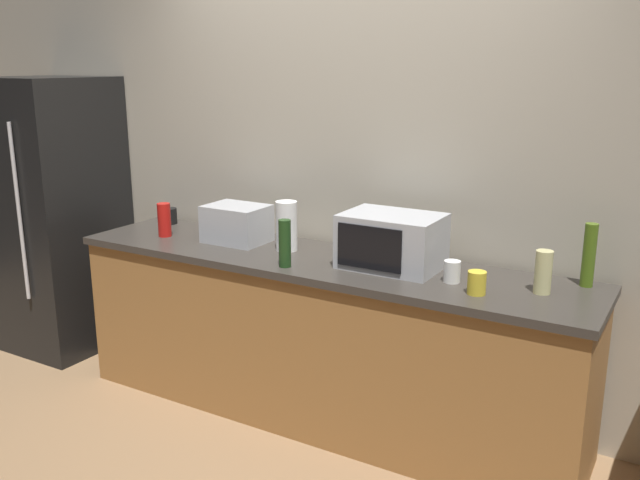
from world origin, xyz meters
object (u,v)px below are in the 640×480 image
(mug_black, at_px, (169,216))
(bottle_hot_sauce, at_px, (164,220))
(bottle_olive_oil, at_px, (589,255))
(toaster_oven, at_px, (237,224))
(mug_yellow, at_px, (477,283))
(paper_towel_roll, at_px, (286,226))
(mug_white, at_px, (452,272))
(refrigerator, at_px, (56,215))
(microwave, at_px, (392,241))
(bottle_vinegar, at_px, (543,272))
(bottle_wine, at_px, (285,243))

(mug_black, bearing_deg, bottle_hot_sauce, -52.26)
(bottle_olive_oil, distance_m, bottle_hot_sauce, 2.32)
(toaster_oven, bearing_deg, mug_yellow, -7.52)
(paper_towel_roll, distance_m, mug_white, 0.97)
(refrigerator, height_order, mug_yellow, refrigerator)
(microwave, height_order, mug_white, microwave)
(toaster_oven, relative_size, bottle_hot_sauce, 1.73)
(toaster_oven, bearing_deg, bottle_vinegar, -1.16)
(microwave, height_order, bottle_olive_oil, bottle_olive_oil)
(bottle_wine, bearing_deg, paper_towel_roll, 121.54)
(paper_towel_roll, relative_size, mug_yellow, 2.60)
(paper_towel_roll, distance_m, bottle_hot_sauce, 0.79)
(toaster_oven, height_order, bottle_hot_sauce, toaster_oven)
(microwave, height_order, toaster_oven, microwave)
(microwave, height_order, paper_towel_roll, same)
(refrigerator, height_order, bottle_vinegar, refrigerator)
(bottle_wine, relative_size, bottle_hot_sauce, 1.22)
(refrigerator, distance_m, bottle_wine, 1.99)
(refrigerator, distance_m, toaster_oven, 1.47)
(mug_white, bearing_deg, bottle_hot_sauce, -179.07)
(bottle_vinegar, relative_size, mug_yellow, 1.88)
(microwave, height_order, bottle_wine, microwave)
(bottle_wine, distance_m, bottle_hot_sauce, 0.96)
(paper_towel_roll, height_order, mug_black, paper_towel_roll)
(mug_white, bearing_deg, bottle_wine, -167.04)
(paper_towel_roll, relative_size, mug_black, 2.72)
(bottle_hot_sauce, bearing_deg, microwave, 4.18)
(bottle_wine, height_order, bottle_hot_sauce, bottle_wine)
(bottle_wine, relative_size, mug_yellow, 2.31)
(refrigerator, xyz_separation_m, bottle_vinegar, (3.18, 0.03, 0.10))
(refrigerator, xyz_separation_m, mug_black, (0.83, 0.20, 0.05))
(refrigerator, xyz_separation_m, bottle_hot_sauce, (1.03, -0.05, 0.10))
(mug_yellow, bearing_deg, paper_towel_roll, 170.72)
(bottle_olive_oil, relative_size, bottle_wine, 1.22)
(microwave, relative_size, bottle_wine, 2.00)
(toaster_oven, relative_size, paper_towel_roll, 1.26)
(refrigerator, distance_m, bottle_olive_oil, 3.34)
(paper_towel_roll, height_order, bottle_hot_sauce, paper_towel_roll)
(refrigerator, relative_size, microwave, 3.75)
(refrigerator, relative_size, bottle_vinegar, 9.22)
(bottle_vinegar, distance_m, mug_black, 2.35)
(bottle_wine, bearing_deg, mug_black, 160.15)
(refrigerator, height_order, bottle_wine, refrigerator)
(paper_towel_roll, bearing_deg, mug_yellow, -9.28)
(bottle_vinegar, height_order, mug_white, bottle_vinegar)
(toaster_oven, relative_size, bottle_wine, 1.42)
(paper_towel_roll, xyz_separation_m, bottle_olive_oil, (1.52, 0.18, 0.01))
(toaster_oven, xyz_separation_m, bottle_hot_sauce, (-0.44, -0.12, -0.01))
(paper_towel_roll, xyz_separation_m, mug_yellow, (1.12, -0.18, -0.08))
(refrigerator, bearing_deg, bottle_wine, -6.13)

